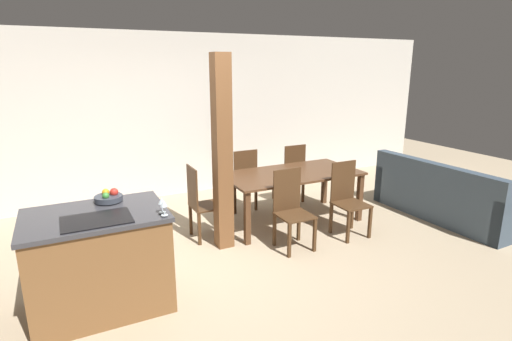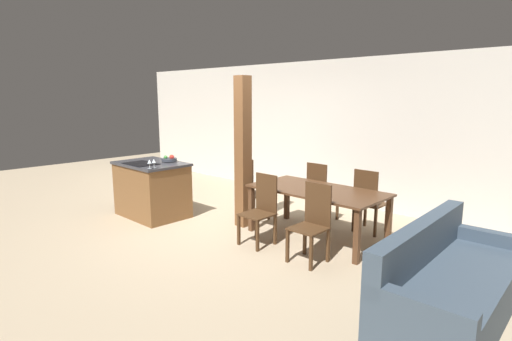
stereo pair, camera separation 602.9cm
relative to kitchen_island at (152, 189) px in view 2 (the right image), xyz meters
name	(u,v)px [view 2 (the right image)]	position (x,y,z in m)	size (l,w,h in m)	color
ground_plane	(220,227)	(1.28, 0.38, -0.46)	(16.00, 16.00, 0.00)	tan
wall_back	(319,131)	(1.28, 3.01, 0.89)	(11.20, 0.08, 2.70)	silver
kitchen_island	(152,189)	(0.00, 0.00, 0.00)	(1.21, 0.85, 0.93)	brown
fruit_bowl	(169,159)	(0.16, 0.27, 0.51)	(0.26, 0.26, 0.11)	#383D47
wine_glass_near	(149,162)	(0.53, -0.35, 0.57)	(0.06, 0.06, 0.14)	silver
wine_glass_middle	(154,161)	(0.53, -0.27, 0.57)	(0.06, 0.06, 0.14)	silver
dining_table	(317,195)	(2.66, 1.03, 0.17)	(1.91, 0.98, 0.72)	#51331E
dining_chair_near_left	(261,209)	(2.23, 0.32, 0.03)	(0.40, 0.40, 0.97)	#472D19
dining_chair_near_right	(312,222)	(3.09, 0.32, 0.03)	(0.40, 0.40, 0.97)	#472D19
dining_chair_far_left	(320,191)	(2.23, 1.73, 0.03)	(0.40, 0.40, 0.97)	#472D19
dining_chair_far_right	(368,201)	(3.09, 1.73, 0.03)	(0.40, 0.40, 0.97)	#472D19
dining_chair_head_end	(250,190)	(1.32, 1.03, 0.03)	(0.40, 0.40, 0.97)	#472D19
couch	(450,287)	(4.77, 0.14, -0.17)	(0.87, 2.12, 0.85)	#3D4C5B
timber_post	(243,153)	(1.50, 0.70, 0.70)	(0.19, 0.19, 2.32)	brown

